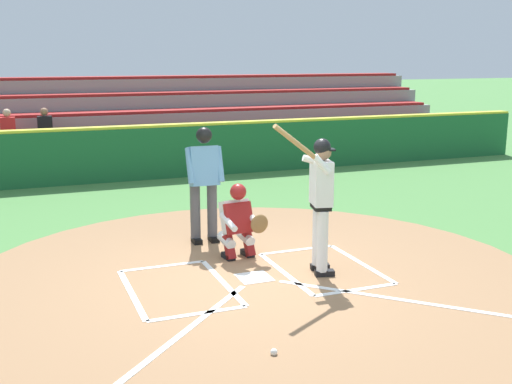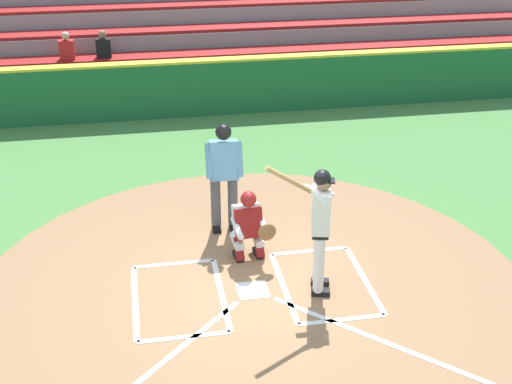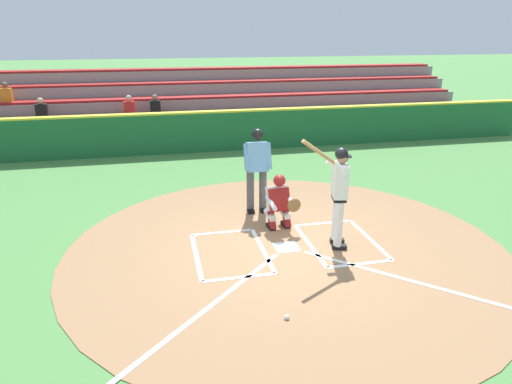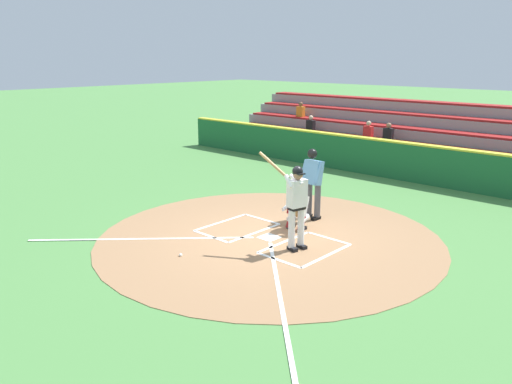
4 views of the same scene
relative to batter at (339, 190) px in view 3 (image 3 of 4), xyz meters
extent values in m
plane|color=#4C8442|center=(0.90, -0.15, -1.10)|extent=(120.00, 120.00, 0.00)
cylinder|color=#99704C|center=(0.90, -0.15, -1.09)|extent=(8.00, 8.00, 0.01)
cube|color=white|center=(0.90, -0.15, -1.08)|extent=(0.44, 0.44, 0.01)
cube|color=white|center=(-0.15, -1.05, -1.08)|extent=(1.20, 0.08, 0.01)
cube|color=white|center=(-0.15, 0.75, -1.08)|extent=(1.20, 0.08, 0.01)
cube|color=white|center=(0.45, -0.15, -1.08)|extent=(0.08, 1.80, 0.01)
cube|color=white|center=(-0.75, -0.15, -1.08)|extent=(0.08, 1.80, 0.01)
cube|color=white|center=(1.95, -1.05, -1.08)|extent=(1.20, 0.08, 0.01)
cube|color=white|center=(1.95, 0.75, -1.08)|extent=(1.20, 0.08, 0.01)
cube|color=white|center=(1.35, -0.15, -1.08)|extent=(0.08, 1.80, 0.01)
cube|color=white|center=(2.55, -0.15, -1.08)|extent=(0.08, 1.80, 0.01)
cube|color=white|center=(3.00, 1.95, -1.08)|extent=(3.73, 3.73, 0.01)
cube|color=white|center=(-1.20, 1.95, -1.08)|extent=(3.73, 3.73, 0.01)
cylinder|color=white|center=(-0.04, -0.14, -0.60)|extent=(0.15, 0.15, 0.84)
cube|color=black|center=(-0.08, -0.13, -1.05)|extent=(0.28, 0.17, 0.09)
cylinder|color=white|center=(0.02, 0.12, -0.60)|extent=(0.15, 0.15, 0.84)
cube|color=black|center=(-0.02, 0.13, -1.05)|extent=(0.28, 0.17, 0.09)
cube|color=black|center=(-0.01, -0.01, -0.13)|extent=(0.29, 0.38, 0.10)
cube|color=white|center=(-0.01, -0.01, 0.18)|extent=(0.32, 0.44, 0.60)
sphere|color=#9E7051|center=(-0.03, 0.00, 0.59)|extent=(0.21, 0.21, 0.21)
sphere|color=black|center=(-0.01, -0.01, 0.66)|extent=(0.23, 0.23, 0.23)
cube|color=black|center=(-0.12, 0.02, 0.63)|extent=(0.15, 0.19, 0.02)
cylinder|color=white|center=(0.03, -0.03, 0.46)|extent=(0.44, 0.18, 0.21)
cylinder|color=white|center=(0.08, 0.17, 0.46)|extent=(0.28, 0.15, 0.29)
cylinder|color=#AD7F4C|center=(0.46, 0.22, 0.76)|extent=(0.72, 0.22, 0.53)
cylinder|color=#AD7F4C|center=(0.13, 0.14, 0.52)|extent=(0.09, 0.09, 0.08)
cube|color=black|center=(0.65, -1.08, -1.05)|extent=(0.15, 0.27, 0.09)
cube|color=maroon|center=(0.64, -1.04, -0.90)|extent=(0.15, 0.26, 0.37)
cylinder|color=silver|center=(0.65, -1.14, -0.82)|extent=(0.19, 0.38, 0.21)
cube|color=black|center=(0.96, -1.04, -1.05)|extent=(0.15, 0.27, 0.09)
cube|color=maroon|center=(0.96, -1.00, -0.90)|extent=(0.15, 0.26, 0.37)
cylinder|color=silver|center=(0.97, -1.10, -0.82)|extent=(0.19, 0.38, 0.21)
cube|color=silver|center=(0.81, -1.13, -0.48)|extent=(0.44, 0.40, 0.52)
cube|color=maroon|center=(0.80, -1.02, -0.48)|extent=(0.44, 0.27, 0.46)
sphere|color=beige|center=(0.81, -1.06, -0.11)|extent=(0.21, 0.21, 0.21)
sphere|color=maroon|center=(0.80, -1.04, -0.09)|extent=(0.24, 0.24, 0.24)
cylinder|color=silver|center=(0.59, -0.99, -0.50)|extent=(0.14, 0.46, 0.20)
cylinder|color=silver|center=(0.99, -0.94, -0.50)|extent=(0.14, 0.46, 0.20)
ellipsoid|color=brown|center=(0.57, -0.79, -0.53)|extent=(0.29, 0.13, 0.28)
cylinder|color=#4C4C51|center=(0.90, -2.03, -0.59)|extent=(0.16, 0.16, 0.86)
cube|color=black|center=(0.90, -1.98, -1.05)|extent=(0.14, 0.28, 0.09)
cylinder|color=#4C4C51|center=(1.18, -2.04, -0.59)|extent=(0.16, 0.16, 0.86)
cube|color=black|center=(1.18, -1.99, -1.05)|extent=(0.14, 0.28, 0.09)
cube|color=#5B8EB7|center=(1.04, -1.99, 0.15)|extent=(0.45, 0.38, 0.66)
sphere|color=brown|center=(1.04, -1.95, 0.62)|extent=(0.22, 0.22, 0.22)
sphere|color=black|center=(1.04, -1.93, 0.64)|extent=(0.25, 0.25, 0.25)
cylinder|color=#5B8EB7|center=(0.80, -1.90, 0.18)|extent=(0.11, 0.29, 0.56)
cylinder|color=#5B8EB7|center=(1.28, -1.92, 0.18)|extent=(0.11, 0.29, 0.56)
sphere|color=white|center=(1.51, 2.00, -1.06)|extent=(0.07, 0.07, 0.07)
cube|color=#1E6033|center=(0.90, -7.65, -0.47)|extent=(22.00, 0.36, 1.25)
cube|color=yellow|center=(0.90, -7.65, 0.18)|extent=(22.00, 0.32, 0.06)
cube|color=gray|center=(0.90, -8.68, -0.87)|extent=(20.00, 0.85, 0.45)
cube|color=maroon|center=(0.90, -8.68, -0.61)|extent=(19.60, 0.72, 0.08)
cube|color=gray|center=(0.90, -9.53, -0.65)|extent=(20.00, 0.85, 0.90)
cube|color=maroon|center=(0.90, -9.53, -0.16)|extent=(19.60, 0.72, 0.08)
cube|color=gray|center=(0.90, -10.38, -0.42)|extent=(20.00, 0.85, 1.35)
cube|color=maroon|center=(0.90, -10.38, 0.29)|extent=(19.60, 0.72, 0.08)
cube|color=gray|center=(0.90, -11.23, -0.20)|extent=(20.00, 0.85, 1.80)
cube|color=maroon|center=(0.90, -11.23, 0.74)|extent=(19.60, 0.72, 0.08)
cube|color=gray|center=(0.90, -12.08, 0.03)|extent=(20.00, 0.85, 2.25)
cube|color=maroon|center=(0.90, -12.08, 1.19)|extent=(19.60, 0.72, 0.08)
cube|color=black|center=(3.01, -9.48, 0.11)|extent=(0.36, 0.22, 0.46)
sphere|color=#9E7051|center=(3.01, -9.48, 0.45)|extent=(0.20, 0.20, 0.20)
cube|color=red|center=(3.89, -9.48, 0.11)|extent=(0.36, 0.22, 0.46)
sphere|color=beige|center=(3.89, -9.48, 0.45)|extent=(0.20, 0.20, 0.20)
cube|color=black|center=(6.74, -9.48, 0.11)|extent=(0.36, 0.22, 0.46)
sphere|color=beige|center=(6.74, -9.48, 0.45)|extent=(0.20, 0.20, 0.20)
cube|color=orange|center=(7.97, -10.33, 0.56)|extent=(0.36, 0.22, 0.46)
sphere|color=brown|center=(7.97, -10.33, 0.90)|extent=(0.20, 0.20, 0.20)
camera|label=1|loc=(3.78, 7.33, 1.84)|focal=44.03mm
camera|label=2|loc=(2.32, 8.08, 4.56)|focal=49.42mm
camera|label=3|loc=(3.12, 7.21, 2.69)|focal=32.46mm
camera|label=4|loc=(-6.47, 8.24, 3.01)|focal=35.50mm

